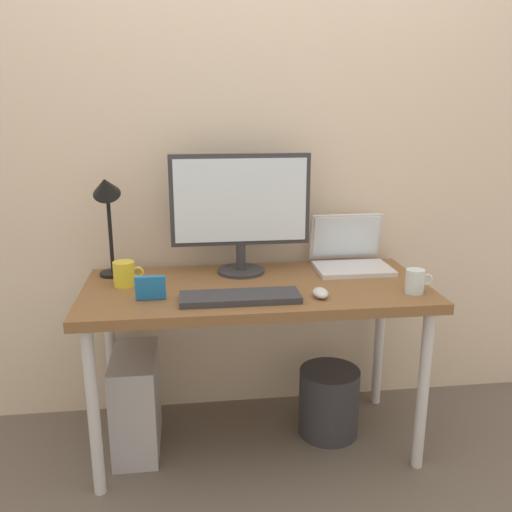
{
  "coord_description": "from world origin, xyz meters",
  "views": [
    {
      "loc": [
        -0.26,
        -2.04,
        1.4
      ],
      "look_at": [
        0.0,
        0.0,
        0.83
      ],
      "focal_mm": 38.32,
      "sensor_mm": 36.0,
      "label": 1
    }
  ],
  "objects": [
    {
      "name": "ground_plane",
      "position": [
        0.0,
        0.0,
        0.0
      ],
      "size": [
        6.0,
        6.0,
        0.0
      ],
      "primitive_type": "plane",
      "color": "#665B51"
    },
    {
      "name": "back_wall",
      "position": [
        0.0,
        0.37,
        1.3
      ],
      "size": [
        4.4,
        0.04,
        2.6
      ],
      "primitive_type": "cube",
      "color": "beige",
      "rests_on": "ground_plane"
    },
    {
      "name": "desk",
      "position": [
        0.0,
        0.0,
        0.64
      ],
      "size": [
        1.36,
        0.62,
        0.71
      ],
      "color": "brown",
      "rests_on": "ground_plane"
    },
    {
      "name": "monitor",
      "position": [
        -0.04,
        0.18,
        1.0
      ],
      "size": [
        0.58,
        0.2,
        0.5
      ],
      "color": "#333338",
      "rests_on": "desk"
    },
    {
      "name": "laptop",
      "position": [
        0.44,
        0.19,
        0.77
      ],
      "size": [
        0.32,
        0.27,
        0.23
      ],
      "color": "silver",
      "rests_on": "desk"
    },
    {
      "name": "desk_lamp",
      "position": [
        -0.58,
        0.18,
        1.02
      ],
      "size": [
        0.11,
        0.16,
        0.44
      ],
      "color": "black",
      "rests_on": "desk"
    },
    {
      "name": "keyboard",
      "position": [
        -0.08,
        -0.17,
        0.72
      ],
      "size": [
        0.44,
        0.14,
        0.02
      ],
      "primitive_type": "cube",
      "color": "#333338",
      "rests_on": "desk"
    },
    {
      "name": "mouse",
      "position": [
        0.22,
        -0.17,
        0.73
      ],
      "size": [
        0.06,
        0.09,
        0.03
      ],
      "primitive_type": "ellipsoid",
      "color": "silver",
      "rests_on": "desk"
    },
    {
      "name": "coffee_mug",
      "position": [
        -0.52,
        0.06,
        0.76
      ],
      "size": [
        0.12,
        0.08,
        0.1
      ],
      "color": "yellow",
      "rests_on": "desk"
    },
    {
      "name": "glass_cup",
      "position": [
        0.59,
        -0.17,
        0.76
      ],
      "size": [
        0.11,
        0.07,
        0.09
      ],
      "color": "silver",
      "rests_on": "desk"
    },
    {
      "name": "photo_frame",
      "position": [
        -0.4,
        -0.12,
        0.76
      ],
      "size": [
        0.11,
        0.03,
        0.09
      ],
      "primitive_type": "cube",
      "rotation": [
        0.12,
        0.0,
        0.0
      ],
      "color": "#1E72BF",
      "rests_on": "desk"
    },
    {
      "name": "computer_tower",
      "position": [
        -0.5,
        0.03,
        0.21
      ],
      "size": [
        0.18,
        0.36,
        0.42
      ],
      "primitive_type": "cube",
      "color": "#B2B2B7",
      "rests_on": "ground_plane"
    },
    {
      "name": "wastebasket",
      "position": [
        0.32,
        0.03,
        0.15
      ],
      "size": [
        0.26,
        0.26,
        0.3
      ],
      "primitive_type": "cylinder",
      "color": "#333338",
      "rests_on": "ground_plane"
    }
  ]
}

